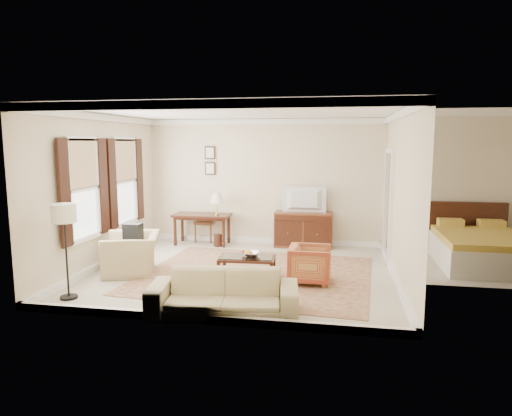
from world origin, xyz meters
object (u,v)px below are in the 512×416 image
(coffee_table, at_px, (247,262))
(club_armchair, at_px, (132,247))
(writing_desk, at_px, (202,219))
(tv, at_px, (304,192))
(sideboard, at_px, (304,230))
(sofa, at_px, (223,286))
(striped_armchair, at_px, (310,262))

(coffee_table, xyz_separation_m, club_armchair, (-2.15, 0.02, 0.17))
(writing_desk, bearing_deg, coffee_table, -57.85)
(tv, distance_m, coffee_table, 2.90)
(writing_desk, bearing_deg, club_armchair, -103.29)
(writing_desk, distance_m, tv, 2.44)
(sideboard, height_order, coffee_table, sideboard)
(club_armchair, height_order, sofa, club_armchair)
(tv, distance_m, club_armchair, 4.00)
(striped_armchair, xyz_separation_m, sofa, (-1.09, -1.64, 0.05))
(coffee_table, relative_size, striped_armchair, 1.40)
(tv, relative_size, sofa, 0.46)
(sideboard, relative_size, club_armchair, 1.19)
(club_armchair, bearing_deg, tv, 113.10)
(striped_armchair, distance_m, sofa, 1.97)
(tv, height_order, coffee_table, tv)
(writing_desk, distance_m, sofa, 4.46)
(coffee_table, height_order, striped_armchair, striped_armchair)
(sideboard, xyz_separation_m, tv, (0.00, -0.02, 0.87))
(tv, bearing_deg, writing_desk, 3.09)
(sofa, bearing_deg, tv, 72.44)
(tv, xyz_separation_m, coffee_table, (-0.78, -2.62, -0.96))
(striped_armchair, distance_m, club_armchair, 3.25)
(writing_desk, relative_size, tv, 1.40)
(sideboard, relative_size, striped_armchair, 1.84)
(sideboard, distance_m, tv, 0.87)
(tv, bearing_deg, striped_armchair, 96.75)
(writing_desk, bearing_deg, tv, 3.09)
(tv, relative_size, coffee_table, 0.95)
(writing_desk, distance_m, striped_armchair, 3.68)
(tv, distance_m, striped_armchair, 2.82)
(striped_armchair, height_order, club_armchair, club_armchair)
(coffee_table, bearing_deg, sideboard, 73.52)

